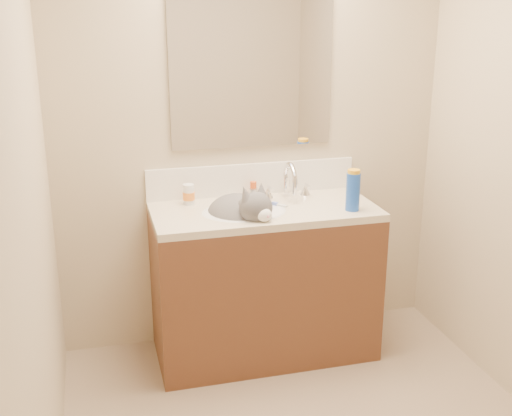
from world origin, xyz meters
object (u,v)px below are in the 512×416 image
faucet (289,183)px  silver_jar (253,193)px  basin (244,224)px  cat (241,215)px  spray_can (353,192)px  vanity_cabinet (264,285)px  pill_bottle (189,194)px  amber_bottle (253,189)px

faucet → silver_jar: size_ratio=5.08×
basin → silver_jar: bearing=64.0°
cat → spray_can: spray_can is taller
vanity_cabinet → pill_bottle: size_ratio=10.86×
pill_bottle → spray_can: (0.82, -0.32, 0.05)m
spray_can → cat: bearing=168.2°
cat → pill_bottle: size_ratio=4.44×
cat → faucet: bearing=5.8°
faucet → silver_jar: faucet is taller
amber_bottle → vanity_cabinet: bearing=-87.8°
vanity_cabinet → silver_jar: silver_jar is taller
silver_jar → faucet: bearing=-15.6°
faucet → pill_bottle: size_ratio=2.53×
spray_can → silver_jar: bearing=142.6°
pill_bottle → spray_can: spray_can is taller
cat → pill_bottle: 0.32m
basin → faucet: faucet is taller
pill_bottle → silver_jar: 0.37m
faucet → pill_bottle: bearing=176.5°
amber_bottle → pill_bottle: bearing=-174.5°
cat → pill_bottle: bearing=117.4°
pill_bottle → silver_jar: size_ratio=2.01×
pill_bottle → vanity_cabinet: bearing=-24.3°
vanity_cabinet → spray_can: (0.44, -0.15, 0.55)m
faucet → cat: (-0.32, -0.17, -0.10)m
amber_bottle → basin: bearing=-115.3°
faucet → silver_jar: (-0.19, 0.05, -0.06)m
cat → spray_can: (0.57, -0.12, 0.12)m
amber_bottle → silver_jar: bearing=-104.6°
cat → amber_bottle: (0.13, 0.24, 0.06)m
basin → silver_jar: (0.11, 0.22, 0.10)m
vanity_cabinet → cat: cat is taller
basin → cat: (-0.02, -0.00, 0.05)m
pill_bottle → silver_jar: bearing=3.1°
pill_bottle → silver_jar: pill_bottle is taller
basin → pill_bottle: size_ratio=4.07×
cat → basin: bearing=-13.0°
vanity_cabinet → faucet: faucet is taller
basin → faucet: 0.38m
faucet → spray_can: 0.39m
cat → silver_jar: size_ratio=8.90×
cat → pill_bottle: cat is taller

